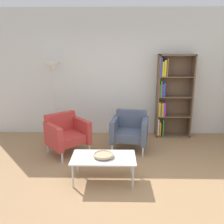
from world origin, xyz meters
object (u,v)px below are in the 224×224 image
(bookshelf_tall, at_px, (171,97))
(armchair_by_bookshelf, at_px, (130,130))
(coffee_table_low, at_px, (104,159))
(floor_lamp_torchiere, at_px, (54,75))
(decorative_bowl, at_px, (104,155))
(armchair_spare_guest, at_px, (66,133))

(bookshelf_tall, distance_m, armchair_by_bookshelf, 1.38)
(coffee_table_low, xyz_separation_m, armchair_by_bookshelf, (0.48, 1.26, 0.05))
(armchair_by_bookshelf, bearing_deg, floor_lamp_torchiere, 167.67)
(decorative_bowl, relative_size, floor_lamp_torchiere, 0.18)
(coffee_table_low, height_order, armchair_spare_guest, armchair_spare_guest)
(armchair_spare_guest, distance_m, floor_lamp_torchiere, 1.44)
(bookshelf_tall, xyz_separation_m, armchair_by_bookshelf, (-0.97, -0.82, -0.53))
(armchair_by_bookshelf, bearing_deg, decorative_bowl, -100.61)
(decorative_bowl, height_order, armchair_by_bookshelf, armchair_by_bookshelf)
(floor_lamp_torchiere, bearing_deg, armchair_by_bookshelf, -22.50)
(armchair_spare_guest, bearing_deg, bookshelf_tall, -15.70)
(coffee_table_low, relative_size, floor_lamp_torchiere, 0.57)
(coffee_table_low, bearing_deg, decorative_bowl, 63.43)
(armchair_spare_guest, height_order, floor_lamp_torchiere, floor_lamp_torchiere)
(coffee_table_low, bearing_deg, armchair_by_bookshelf, 69.21)
(bookshelf_tall, relative_size, armchair_spare_guest, 2.00)
(armchair_spare_guest, bearing_deg, floor_lamp_torchiere, 73.70)
(armchair_by_bookshelf, height_order, floor_lamp_torchiere, floor_lamp_torchiere)
(floor_lamp_torchiere, bearing_deg, coffee_table_low, -58.39)
(floor_lamp_torchiere, bearing_deg, bookshelf_tall, 2.61)
(coffee_table_low, xyz_separation_m, decorative_bowl, (0.00, 0.00, 0.07))
(bookshelf_tall, relative_size, floor_lamp_torchiere, 1.09)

